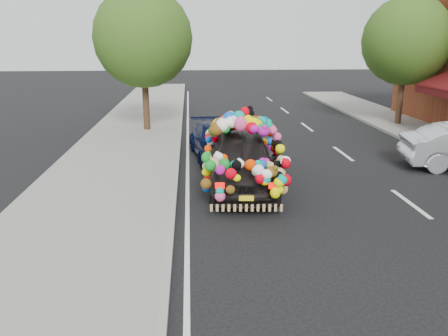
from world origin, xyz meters
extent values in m
plane|color=black|center=(0.00, 0.00, 0.00)|extent=(100.00, 100.00, 0.00)
cube|color=gray|center=(-4.30, 0.00, 0.06)|extent=(4.00, 60.00, 0.12)
cube|color=gray|center=(-2.35, 0.00, 0.07)|extent=(0.15, 60.00, 0.13)
cylinder|color=#332114|center=(-3.80, 9.50, 1.36)|extent=(0.28, 0.28, 2.73)
sphere|color=#315516|center=(-3.80, 9.50, 4.03)|extent=(4.20, 4.20, 4.20)
cylinder|color=#332114|center=(8.00, 10.00, 1.32)|extent=(0.28, 0.28, 2.64)
sphere|color=#315516|center=(8.00, 10.00, 3.90)|extent=(4.00, 4.00, 4.00)
imported|color=black|center=(-0.47, 1.67, 0.76)|extent=(2.11, 4.56, 1.51)
cube|color=red|center=(-1.24, -0.52, 0.78)|extent=(0.22, 0.08, 0.14)
cube|color=red|center=(-0.03, -0.61, 0.78)|extent=(0.22, 0.08, 0.14)
cube|color=yellow|center=(-0.64, -0.58, 0.48)|extent=(0.34, 0.06, 0.12)
imported|color=black|center=(-0.97, 4.78, 0.58)|extent=(2.09, 4.18, 1.16)
camera|label=1|loc=(-1.89, -9.88, 3.97)|focal=35.00mm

